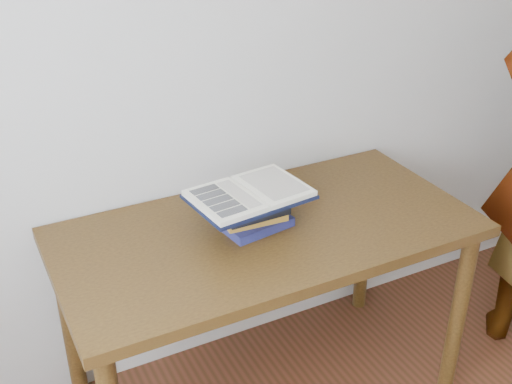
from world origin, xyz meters
TOP-DOWN VIEW (x-y plane):
  - desk at (-0.04, 1.38)m, footprint 1.42×0.71m
  - book_stack at (-0.08, 1.41)m, footprint 0.24×0.19m
  - open_book at (-0.10, 1.40)m, footprint 0.40×0.30m

SIDE VIEW (x-z plane):
  - desk at x=-0.04m, z-range 0.28..1.04m
  - book_stack at x=-0.08m, z-range 0.76..0.88m
  - open_book at x=-0.10m, z-range 0.88..0.91m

